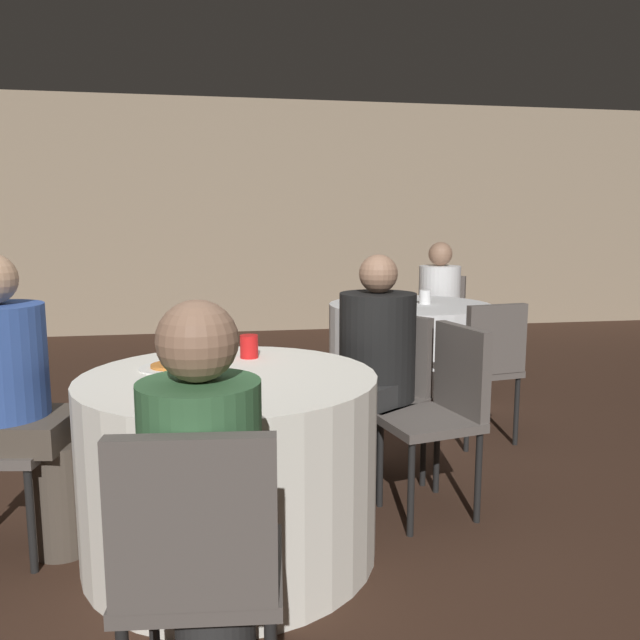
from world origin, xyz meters
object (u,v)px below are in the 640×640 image
object	(u,v)px
chair_near_east	(444,400)
person_blue_shirt	(15,401)
soda_can_blue	(211,372)
chair_far_south	(486,359)
soda_can_silver	(216,363)
table_near	(230,464)
chair_near_south	(199,558)
person_green_jacket	(206,509)
pizza_plate_near	(171,367)
chair_near_northeast	(388,382)
soda_can_red	(189,376)
table_far	(409,352)
person_white_shirt	(437,308)
bottle_far	(373,289)
chair_far_northeast	(441,314)
person_black_shirt	(369,370)

from	to	relation	value
chair_near_east	person_blue_shirt	world-z (taller)	person_blue_shirt
chair_near_east	soda_can_blue	bearing A→B (deg)	98.83
chair_far_south	soda_can_silver	bearing A→B (deg)	-155.52
table_near	chair_near_south	xyz separation A→B (m)	(-0.10, -0.99, 0.16)
person_green_jacket	pizza_plate_near	world-z (taller)	person_green_jacket
person_green_jacket	soda_can_silver	xyz separation A→B (m)	(0.03, 0.77, 0.22)
chair_near_northeast	soda_can_red	bearing A→B (deg)	95.28
table_far	soda_can_blue	distance (m)	2.66
person_blue_shirt	soda_can_red	distance (m)	0.81
person_blue_shirt	person_white_shirt	size ratio (longest dim) A/B	1.04
table_far	soda_can_silver	distance (m)	2.54
bottle_far	soda_can_silver	bearing A→B (deg)	-118.81
person_blue_shirt	table_near	bearing A→B (deg)	90.00
table_near	pizza_plate_near	bearing A→B (deg)	145.71
chair_near_south	person_white_shirt	distance (m)	4.19
table_far	soda_can_red	size ratio (longest dim) A/B	9.87
chair_near_east	soda_can_silver	xyz separation A→B (m)	(-1.02, -0.26, 0.27)
chair_far_northeast	person_white_shirt	size ratio (longest dim) A/B	0.74
person_black_shirt	bottle_far	distance (m)	1.65
chair_near_south	soda_can_red	xyz separation A→B (m)	(-0.05, 0.75, 0.27)
chair_near_northeast	soda_can_blue	xyz separation A→B (m)	(-0.88, -0.76, 0.27)
chair_near_northeast	person_white_shirt	distance (m)	2.39
table_far	chair_far_south	xyz separation A→B (m)	(0.16, -1.00, 0.16)
chair_near_northeast	soda_can_blue	world-z (taller)	chair_near_northeast
person_white_shirt	pizza_plate_near	distance (m)	3.31
chair_far_northeast	soda_can_silver	xyz separation A→B (m)	(-1.99, -2.90, 0.27)
person_green_jacket	person_white_shirt	size ratio (longest dim) A/B	0.98
chair_near_northeast	person_white_shirt	bearing A→B (deg)	-61.05
person_green_jacket	bottle_far	xyz separation A→B (m)	(1.20, 2.89, 0.28)
person_black_shirt	person_green_jacket	bearing A→B (deg)	114.40
table_far	person_blue_shirt	distance (m)	2.91
chair_near_northeast	chair_far_south	xyz separation A→B (m)	(0.73, 0.44, 0.00)
chair_near_northeast	soda_can_silver	bearing A→B (deg)	90.77
chair_near_south	bottle_far	distance (m)	3.30
soda_can_red	soda_can_blue	size ratio (longest dim) A/B	1.00
table_near	chair_near_northeast	distance (m)	1.01
person_white_shirt	table_near	bearing A→B (deg)	89.38
chair_near_northeast	person_blue_shirt	distance (m)	1.71
pizza_plate_near	person_black_shirt	bearing A→B (deg)	19.59
pizza_plate_near	soda_can_blue	xyz separation A→B (m)	(0.17, -0.34, 0.05)
chair_near_south	soda_can_silver	distance (m)	0.98
table_near	person_black_shirt	bearing A→B (deg)	35.04
person_white_shirt	soda_can_silver	xyz separation A→B (m)	(-1.91, -2.77, 0.19)
soda_can_silver	person_white_shirt	bearing A→B (deg)	55.41
person_black_shirt	bottle_far	world-z (taller)	person_black_shirt
person_blue_shirt	soda_can_red	bearing A→B (deg)	70.70
chair_near_northeast	person_white_shirt	size ratio (longest dim) A/B	0.74
person_black_shirt	pizza_plate_near	bearing A→B (deg)	74.54
person_white_shirt	bottle_far	size ratio (longest dim) A/B	5.14
person_white_shirt	soda_can_red	bearing A→B (deg)	89.68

